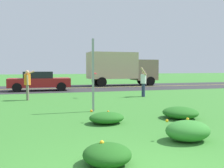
{
  "coord_description": "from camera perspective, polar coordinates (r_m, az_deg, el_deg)",
  "views": [
    {
      "loc": [
        -1.49,
        -3.11,
        1.73
      ],
      "look_at": [
        2.25,
        9.26,
        0.91
      ],
      "focal_mm": 41.15,
      "sensor_mm": 36.0,
      "label": 1
    }
  ],
  "objects": [
    {
      "name": "frisbee_red",
      "position": [
        14.88,
        -3.9,
        2.37
      ],
      "size": [
        0.27,
        0.26,
        0.08
      ],
      "color": "red"
    },
    {
      "name": "daylily_clump_mid_right",
      "position": [
        8.04,
        -1.2,
        -7.51
      ],
      "size": [
        1.1,
        0.9,
        0.41
      ],
      "color": "#23661E",
      "rests_on": "ground"
    },
    {
      "name": "highway_strip",
      "position": [
        22.03,
        -12.93,
        -0.97
      ],
      "size": [
        120.0,
        7.97,
        0.01
      ],
      "primitive_type": "cube",
      "color": "#2D2D30",
      "rests_on": "ground"
    },
    {
      "name": "person_catcher_white_shirt",
      "position": [
        15.51,
        6.98,
        0.63
      ],
      "size": [
        0.42,
        0.49,
        1.76
      ],
      "color": "silver",
      "rests_on": "ground"
    },
    {
      "name": "highway_center_stripe",
      "position": [
        22.03,
        -12.93,
        -0.96
      ],
      "size": [
        120.0,
        0.16,
        0.0
      ],
      "primitive_type": "cube",
      "color": "yellow",
      "rests_on": "ground"
    },
    {
      "name": "daylily_clump_mid_center",
      "position": [
        4.74,
        -1.09,
        -15.36
      ],
      "size": [
        0.88,
        0.89,
        0.42
      ],
      "color": "#1E5619",
      "rests_on": "ground"
    },
    {
      "name": "car_red_center_left",
      "position": [
        20.15,
        -15.9,
        0.66
      ],
      "size": [
        4.5,
        2.0,
        1.45
      ],
      "color": "maroon",
      "rests_on": "ground"
    },
    {
      "name": "person_thrower_orange_shirt",
      "position": [
        14.4,
        -18.27,
        0.37
      ],
      "size": [
        0.55,
        0.49,
        1.6
      ],
      "color": "orange",
      "rests_on": "ground"
    },
    {
      "name": "daylily_clump_mid_left",
      "position": [
        9.15,
        14.94,
        -6.16
      ],
      "size": [
        1.2,
        1.25,
        0.39
      ],
      "color": "#23661E",
      "rests_on": "ground"
    },
    {
      "name": "sign_post_near_path",
      "position": [
        10.11,
        -4.23,
        1.93
      ],
      "size": [
        0.07,
        0.1,
        2.87
      ],
      "color": "#93969B",
      "rests_on": "ground"
    },
    {
      "name": "daylily_clump_front_left",
      "position": [
        6.42,
        16.48,
        -9.92
      ],
      "size": [
        1.09,
        0.87,
        0.5
      ],
      "color": "#337F2D",
      "rests_on": "ground"
    },
    {
      "name": "box_truck_tan",
      "position": [
        25.05,
        1.95,
        3.78
      ],
      "size": [
        6.7,
        2.46,
        3.2
      ],
      "color": "#937F60",
      "rests_on": "ground"
    },
    {
      "name": "ground_plane",
      "position": [
        12.72,
        -9.99,
        -4.26
      ],
      "size": [
        120.0,
        120.0,
        0.0
      ],
      "primitive_type": "plane",
      "color": "#387A2D"
    }
  ]
}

